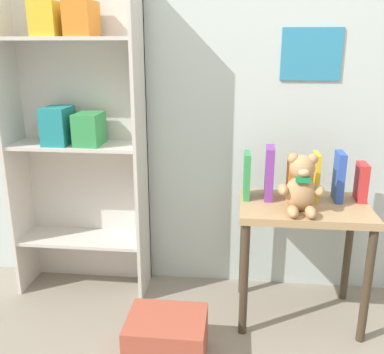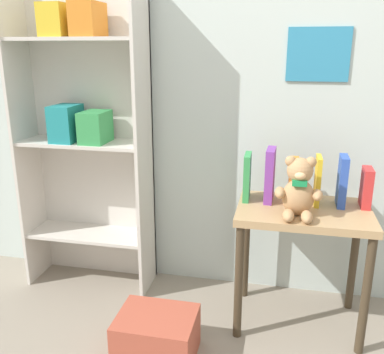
# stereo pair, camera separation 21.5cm
# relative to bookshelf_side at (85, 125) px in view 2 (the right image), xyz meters

# --- Properties ---
(wall_back) EXTENTS (4.80, 0.07, 2.50)m
(wall_back) POSITION_rel_bookshelf_side_xyz_m (0.91, 0.15, 0.31)
(wall_back) COLOR silver
(wall_back) RESTS_ON ground_plane
(bookshelf_side) EXTENTS (0.72, 0.27, 1.69)m
(bookshelf_side) POSITION_rel_bookshelf_side_xyz_m (0.00, 0.00, 0.00)
(bookshelf_side) COLOR beige
(bookshelf_side) RESTS_ON ground_plane
(display_table) EXTENTS (0.63, 0.42, 0.62)m
(display_table) POSITION_rel_bookshelf_side_xyz_m (1.19, -0.20, -0.43)
(display_table) COLOR tan
(display_table) RESTS_ON ground_plane
(teddy_bear) EXTENTS (0.21, 0.19, 0.27)m
(teddy_bear) POSITION_rel_bookshelf_side_xyz_m (1.15, -0.29, -0.20)
(teddy_bear) COLOR tan
(teddy_bear) RESTS_ON display_table
(book_standing_green) EXTENTS (0.03, 0.14, 0.23)m
(book_standing_green) POSITION_rel_bookshelf_side_xyz_m (0.91, -0.12, -0.21)
(book_standing_green) COLOR #33934C
(book_standing_green) RESTS_ON display_table
(book_standing_purple) EXTENTS (0.05, 0.15, 0.26)m
(book_standing_purple) POSITION_rel_bookshelf_side_xyz_m (1.02, -0.12, -0.19)
(book_standing_purple) COLOR purple
(book_standing_purple) RESTS_ON display_table
(book_standing_orange) EXTENTS (0.04, 0.12, 0.22)m
(book_standing_orange) POSITION_rel_bookshelf_side_xyz_m (1.13, -0.13, -0.21)
(book_standing_orange) COLOR orange
(book_standing_orange) RESTS_ON display_table
(book_standing_yellow) EXTENTS (0.02, 0.13, 0.24)m
(book_standing_yellow) POSITION_rel_bookshelf_side_xyz_m (1.25, -0.12, -0.20)
(book_standing_yellow) COLOR gold
(book_standing_yellow) RESTS_ON display_table
(book_standing_blue) EXTENTS (0.04, 0.13, 0.24)m
(book_standing_blue) POSITION_rel_bookshelf_side_xyz_m (1.36, -0.12, -0.20)
(book_standing_blue) COLOR #2D51B7
(book_standing_blue) RESTS_ON display_table
(book_standing_red) EXTENTS (0.05, 0.12, 0.19)m
(book_standing_red) POSITION_rel_bookshelf_side_xyz_m (1.47, -0.11, -0.23)
(book_standing_red) COLOR red
(book_standing_red) RESTS_ON display_table
(storage_bin) EXTENTS (0.35, 0.28, 0.21)m
(storage_bin) POSITION_rel_bookshelf_side_xyz_m (0.57, -0.60, -0.83)
(storage_bin) COLOR #AD4C38
(storage_bin) RESTS_ON ground_plane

